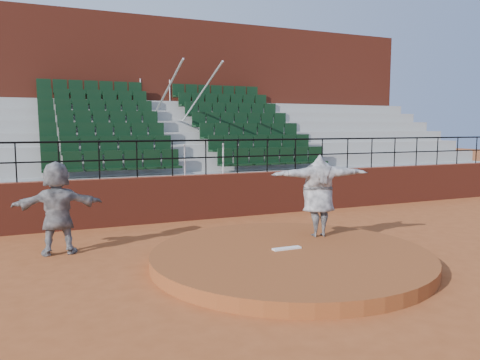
# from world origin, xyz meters

# --- Properties ---
(ground) EXTENTS (90.00, 90.00, 0.00)m
(ground) POSITION_xyz_m (0.00, 0.00, 0.00)
(ground) COLOR #9A4B22
(ground) RESTS_ON ground
(pitchers_mound) EXTENTS (5.50, 5.50, 0.25)m
(pitchers_mound) POSITION_xyz_m (0.00, 0.00, 0.12)
(pitchers_mound) COLOR brown
(pitchers_mound) RESTS_ON ground
(pitching_rubber) EXTENTS (0.60, 0.15, 0.03)m
(pitching_rubber) POSITION_xyz_m (0.00, 0.15, 0.27)
(pitching_rubber) COLOR white
(pitching_rubber) RESTS_ON pitchers_mound
(boundary_wall) EXTENTS (24.00, 0.30, 1.30)m
(boundary_wall) POSITION_xyz_m (0.00, 5.00, 0.65)
(boundary_wall) COLOR maroon
(boundary_wall) RESTS_ON ground
(wall_railing) EXTENTS (24.04, 0.05, 1.03)m
(wall_railing) POSITION_xyz_m (0.00, 5.00, 2.03)
(wall_railing) COLOR black
(wall_railing) RESTS_ON boundary_wall
(seating_deck) EXTENTS (24.00, 5.97, 4.63)m
(seating_deck) POSITION_xyz_m (0.00, 8.64, 1.45)
(seating_deck) COLOR #9C9C96
(seating_deck) RESTS_ON ground
(press_box_facade) EXTENTS (24.00, 3.00, 7.10)m
(press_box_facade) POSITION_xyz_m (0.00, 12.60, 3.55)
(press_box_facade) COLOR maroon
(press_box_facade) RESTS_ON ground
(pitcher) EXTENTS (2.32, 1.05, 1.83)m
(pitcher) POSITION_xyz_m (1.21, 0.88, 1.16)
(pitcher) COLOR black
(pitcher) RESTS_ON pitchers_mound
(fielder) EXTENTS (1.87, 0.71, 1.98)m
(fielder) POSITION_xyz_m (-4.16, 2.57, 0.99)
(fielder) COLOR black
(fielder) RESTS_ON ground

